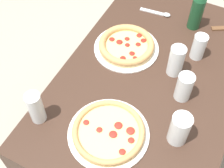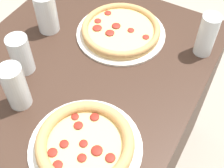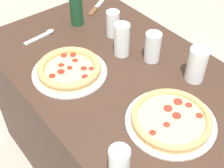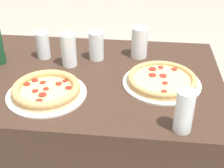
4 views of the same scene
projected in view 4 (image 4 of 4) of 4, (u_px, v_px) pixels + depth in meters
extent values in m
cube|color=#3D281E|center=(84.00, 139.00, 1.53)|extent=(1.20, 0.76, 0.74)
cylinder|color=silver|center=(162.00, 83.00, 1.27)|extent=(0.32, 0.32, 0.01)
cylinder|color=tan|center=(162.00, 81.00, 1.26)|extent=(0.28, 0.28, 0.01)
cylinder|color=#EACC7F|center=(162.00, 79.00, 1.26)|extent=(0.24, 0.24, 0.00)
torus|color=tan|center=(162.00, 78.00, 1.26)|extent=(0.28, 0.28, 0.02)
ellipsoid|color=maroon|center=(161.00, 67.00, 1.34)|extent=(0.03, 0.03, 0.01)
ellipsoid|color=maroon|center=(174.00, 69.00, 1.32)|extent=(0.03, 0.03, 0.01)
ellipsoid|color=maroon|center=(163.00, 75.00, 1.27)|extent=(0.03, 0.03, 0.01)
ellipsoid|color=maroon|center=(164.00, 91.00, 1.18)|extent=(0.02, 0.02, 0.01)
ellipsoid|color=maroon|center=(153.00, 69.00, 1.32)|extent=(0.03, 0.03, 0.01)
ellipsoid|color=maroon|center=(153.00, 75.00, 1.28)|extent=(0.03, 0.03, 0.01)
ellipsoid|color=maroon|center=(165.00, 83.00, 1.23)|extent=(0.02, 0.02, 0.01)
cylinder|color=white|center=(47.00, 94.00, 1.20)|extent=(0.31, 0.31, 0.01)
cylinder|color=#E5C689|center=(47.00, 92.00, 1.19)|extent=(0.26, 0.26, 0.01)
cylinder|color=#EACC7F|center=(46.00, 90.00, 1.19)|extent=(0.23, 0.23, 0.00)
torus|color=tan|center=(46.00, 88.00, 1.19)|extent=(0.26, 0.26, 0.03)
ellipsoid|color=maroon|center=(43.00, 94.00, 1.16)|extent=(0.03, 0.03, 0.01)
ellipsoid|color=maroon|center=(35.00, 80.00, 1.24)|extent=(0.03, 0.03, 0.01)
ellipsoid|color=maroon|center=(35.00, 91.00, 1.18)|extent=(0.02, 0.02, 0.01)
ellipsoid|color=maroon|center=(46.00, 89.00, 1.19)|extent=(0.02, 0.02, 0.01)
ellipsoid|color=maroon|center=(59.00, 83.00, 1.22)|extent=(0.03, 0.03, 0.01)
ellipsoid|color=maroon|center=(43.00, 82.00, 1.23)|extent=(0.03, 0.03, 0.01)
ellipsoid|color=maroon|center=(69.00, 87.00, 1.20)|extent=(0.03, 0.03, 0.01)
ellipsoid|color=maroon|center=(65.00, 81.00, 1.24)|extent=(0.02, 0.02, 0.00)
ellipsoid|color=maroon|center=(39.00, 101.00, 1.12)|extent=(0.03, 0.03, 0.01)
ellipsoid|color=maroon|center=(27.00, 84.00, 1.22)|extent=(0.03, 0.03, 0.01)
cylinder|color=white|center=(184.00, 111.00, 0.99)|extent=(0.06, 0.06, 0.15)
cylinder|color=#F4A323|center=(183.00, 121.00, 1.01)|extent=(0.05, 0.05, 0.07)
cylinder|color=white|center=(139.00, 42.00, 1.45)|extent=(0.08, 0.08, 0.14)
cylinder|color=black|center=(139.00, 47.00, 1.46)|extent=(0.06, 0.06, 0.09)
cylinder|color=white|center=(96.00, 46.00, 1.43)|extent=(0.07, 0.07, 0.13)
cylinder|color=orange|center=(96.00, 49.00, 1.44)|extent=(0.06, 0.06, 0.09)
cylinder|color=white|center=(43.00, 45.00, 1.44)|extent=(0.06, 0.06, 0.12)
cylinder|color=#935123|center=(43.00, 47.00, 1.45)|extent=(0.05, 0.05, 0.10)
cylinder|color=white|center=(69.00, 50.00, 1.37)|extent=(0.07, 0.07, 0.15)
cylinder|color=silver|center=(69.00, 56.00, 1.39)|extent=(0.05, 0.05, 0.08)
cube|color=brown|center=(2.00, 50.00, 1.54)|extent=(0.07, 0.09, 0.01)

